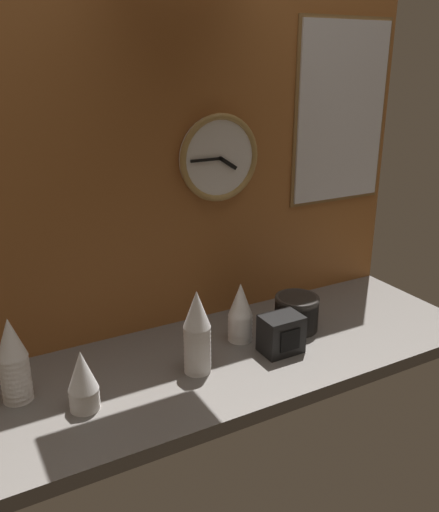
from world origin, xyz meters
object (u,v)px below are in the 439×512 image
(cup_stack_left, at_px, (83,380))
(wall_clock, at_px, (219,158))
(cup_stack_far_left, at_px, (13,360))
(napkin_dispenser, at_px, (281,334))
(cup_stack_center, at_px, (197,332))
(cup_stack_center_right, at_px, (240,312))
(bowl_stack_right, at_px, (296,312))
(menu_board, at_px, (341,113))

(cup_stack_left, height_order, wall_clock, wall_clock)
(cup_stack_far_left, relative_size, napkin_dispenser, 1.91)
(cup_stack_center, relative_size, cup_stack_center_right, 1.29)
(bowl_stack_right, bearing_deg, cup_stack_center, -169.47)
(bowl_stack_right, distance_m, menu_board, 0.70)
(cup_stack_far_left, bearing_deg, wall_clock, 14.81)
(cup_stack_center_right, height_order, wall_clock, wall_clock)
(cup_stack_center, height_order, bowl_stack_right, cup_stack_center)
(wall_clock, bearing_deg, menu_board, 1.07)
(bowl_stack_right, height_order, wall_clock, wall_clock)
(cup_stack_center, xyz_separation_m, menu_board, (0.70, 0.29, 0.52))
(cup_stack_center, bearing_deg, napkin_dispenser, -4.84)
(cup_stack_left, bearing_deg, wall_clock, 28.88)
(wall_clock, distance_m, menu_board, 0.49)
(cup_stack_left, relative_size, bowl_stack_right, 1.13)
(cup_stack_center, xyz_separation_m, bowl_stack_right, (0.39, 0.07, -0.06))
(cup_stack_far_left, height_order, napkin_dispenser, cup_stack_far_left)
(cup_stack_center_right, xyz_separation_m, bowl_stack_right, (0.19, -0.03, -0.03))
(cup_stack_far_left, bearing_deg, cup_stack_center, -12.40)
(menu_board, bearing_deg, cup_stack_center, -157.53)
(cup_stack_center_right, distance_m, wall_clock, 0.47)
(cup_stack_center, xyz_separation_m, napkin_dispenser, (0.26, -0.02, -0.06))
(wall_clock, xyz_separation_m, menu_board, (0.48, 0.01, 0.11))
(cup_stack_center, distance_m, bowl_stack_right, 0.40)
(cup_stack_center, xyz_separation_m, cup_stack_far_left, (-0.46, 0.10, -0.01))
(cup_stack_center, bearing_deg, cup_stack_far_left, 167.60)
(cup_stack_far_left, xyz_separation_m, wall_clock, (0.68, 0.18, 0.42))
(wall_clock, bearing_deg, bowl_stack_right, -51.71)
(bowl_stack_right, bearing_deg, cup_stack_center_right, 172.55)
(cup_stack_center_right, bearing_deg, bowl_stack_right, -7.45)
(cup_stack_far_left, relative_size, cup_stack_center_right, 1.22)
(cup_stack_left, xyz_separation_m, bowl_stack_right, (0.71, 0.09, -0.02))
(cup_stack_center_right, distance_m, menu_board, 0.77)
(cup_stack_center, relative_size, wall_clock, 0.90)
(cup_stack_far_left, xyz_separation_m, napkin_dispenser, (0.72, -0.12, -0.06))
(menu_board, bearing_deg, cup_stack_left, -163.20)
(bowl_stack_right, bearing_deg, cup_stack_far_left, 178.04)
(wall_clock, height_order, menu_board, menu_board)
(cup_stack_left, relative_size, menu_board, 0.26)
(cup_stack_center, distance_m, menu_board, 0.92)
(menu_board, bearing_deg, cup_stack_center_right, -159.18)
(cup_stack_center, bearing_deg, wall_clock, 51.63)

